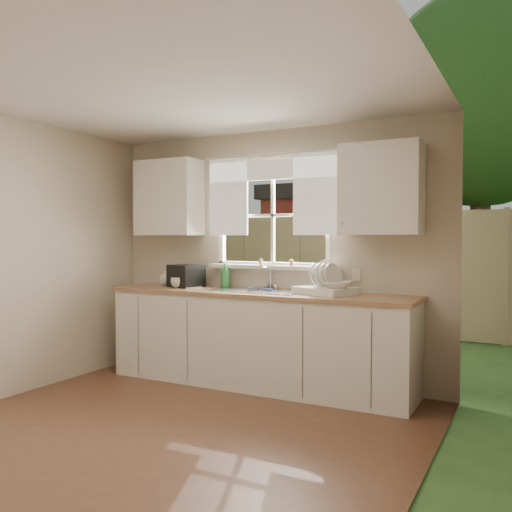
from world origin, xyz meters
The scene contains 21 objects.
ground centered at (0.00, 0.00, 0.00)m, with size 4.00×4.00×0.00m, color brown.
room_walls centered at (0.00, -0.07, 1.24)m, with size 3.62×4.02×2.50m.
ceiling centered at (0.00, 0.00, 2.50)m, with size 3.60×4.00×0.02m, color silver.
window centered at (0.00, 2.00, 1.49)m, with size 1.38×0.16×1.06m.
curtains centered at (0.00, 1.95, 1.93)m, with size 1.50×0.03×0.81m.
base_cabinets centered at (0.00, 1.68, 0.43)m, with size 3.00×0.62×0.87m, color white.
countertop centered at (0.00, 1.68, 0.89)m, with size 3.04×0.65×0.04m, color #9E734F.
upper_cabinet_left centered at (-1.15, 1.82, 1.85)m, with size 0.70×0.33×0.80m, color white.
upper_cabinet_right centered at (1.15, 1.82, 1.85)m, with size 0.70×0.33×0.80m, color white.
wall_outlet centered at (0.88, 1.99, 1.08)m, with size 0.08×0.01×0.12m, color beige.
sill_jars centered at (0.07, 1.94, 1.18)m, with size 0.38×0.04×0.06m.
backyard centered at (0.58, 8.42, 3.46)m, with size 20.00×10.00×6.13m.
sink centered at (0.00, 1.71, 0.84)m, with size 0.88×0.52×0.40m.
dish_rack centered at (0.67, 1.74, 0.98)m, with size 0.60×0.53×0.31m.
bowl centered at (0.81, 1.68, 1.01)m, with size 0.25×0.25×0.06m, color silver.
soap_bottle_a centered at (-0.46, 1.85, 1.04)m, with size 0.10×0.10×0.26m, color #297D37.
soap_bottle_b centered at (-1.10, 1.85, 1.01)m, with size 0.09×0.10×0.21m, color #3876D5.
soap_bottle_c centered at (-1.17, 1.79, 1.00)m, with size 0.13×0.13×0.17m, color beige.
saucer centered at (-0.74, 1.67, 0.92)m, with size 0.20×0.20×0.01m, color silver.
cup centered at (-0.90, 1.63, 0.96)m, with size 0.14×0.14×0.11m, color silver.
black_appliance centered at (-0.87, 1.74, 1.03)m, with size 0.31×0.27×0.23m, color black.
Camera 1 is at (2.39, -2.90, 1.43)m, focal length 38.00 mm.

